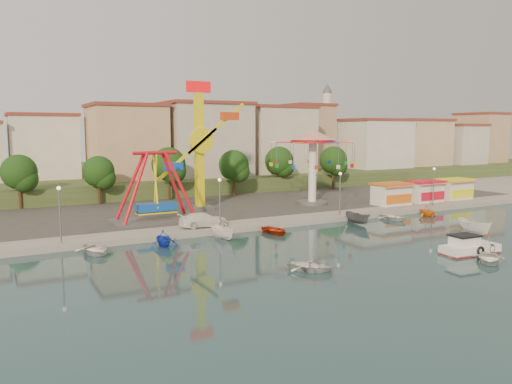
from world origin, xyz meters
TOP-DOWN VIEW (x-y plane):
  - ground at (0.00, 0.00)m, footprint 200.00×200.00m
  - quay_deck at (0.00, 62.00)m, footprint 200.00×100.00m
  - asphalt_pad at (0.00, 30.00)m, footprint 90.00×28.00m
  - hill_terrace at (0.00, 67.00)m, footprint 200.00×60.00m
  - pirate_ship_ride at (-12.94, 19.64)m, footprint 10.00×5.00m
  - kamikaze_tower at (-4.99, 24.87)m, footprint 7.99×3.10m
  - wave_swinger at (10.37, 22.30)m, footprint 11.60×11.60m
  - booth_left at (19.67, 16.49)m, footprint 5.40×3.78m
  - booth_mid at (26.15, 16.49)m, footprint 5.40×3.78m
  - booth_right at (32.31, 16.49)m, footprint 5.40×3.78m
  - lamp_post_0 at (-24.00, 13.00)m, footprint 0.14×0.14m
  - lamp_post_1 at (-8.00, 13.00)m, footprint 0.14×0.14m
  - lamp_post_2 at (8.00, 13.00)m, footprint 0.14×0.14m
  - lamp_post_3 at (24.00, 13.00)m, footprint 0.14×0.14m
  - tree_0 at (-26.00, 36.98)m, footprint 4.60×4.60m
  - tree_1 at (-16.00, 36.24)m, footprint 4.35×4.35m
  - tree_2 at (-6.00, 35.81)m, footprint 5.02×5.02m
  - tree_3 at (4.00, 34.36)m, footprint 4.68×4.68m
  - tree_4 at (14.00, 37.35)m, footprint 4.86×4.86m
  - tree_5 at (24.00, 35.54)m, footprint 4.83×4.83m
  - building_1 at (-21.33, 51.38)m, footprint 12.33×9.01m
  - building_2 at (-8.19, 51.96)m, footprint 11.95×9.28m
  - building_3 at (5.60, 48.80)m, footprint 12.59×10.50m
  - building_4 at (19.07, 52.20)m, footprint 10.75×9.23m
  - building_5 at (32.37, 50.33)m, footprint 12.77×10.96m
  - building_6 at (44.15, 48.77)m, footprint 8.23×8.98m
  - building_7 at (56.03, 53.70)m, footprint 11.59×10.93m
  - building_8 at (69.93, 47.19)m, footprint 12.84×9.28m
  - building_9 at (83.46, 49.95)m, footprint 12.95×9.17m
  - minaret at (36.00, 54.00)m, footprint 2.80×2.80m
  - cabin_motorboat at (7.66, -5.96)m, footprint 5.59×2.44m
  - rowboat_a at (-7.82, -3.71)m, footprint 4.12×4.26m
  - rowboat_b at (6.60, -8.78)m, footprint 4.46×4.27m
  - skiff at (15.26, -0.55)m, footprint 1.91×4.44m
  - van at (-9.48, 14.00)m, footprint 5.37×2.29m
  - moored_boat_0 at (-21.56, 9.80)m, footprint 3.33×4.35m
  - moored_boat_1 at (-15.29, 9.80)m, footprint 2.73×3.12m
  - moored_boat_2 at (-9.05, 9.80)m, footprint 1.91×3.88m
  - moored_boat_3 at (-3.08, 9.80)m, footprint 3.10×3.98m
  - moored_boat_5 at (8.19, 9.80)m, footprint 1.71×3.86m
  - moored_boat_6 at (13.78, 9.80)m, footprint 2.89×3.88m
  - moored_boat_7 at (19.46, 9.80)m, footprint 2.46×2.83m

SIDE VIEW (x-z plane):
  - ground at x=0.00m, z-range 0.00..0.00m
  - quay_deck at x=0.00m, z-range 0.00..0.60m
  - rowboat_a at x=-7.82m, z-range 0.00..0.72m
  - rowboat_b at x=6.60m, z-range 0.00..0.75m
  - moored_boat_3 at x=-3.08m, z-range 0.00..0.75m
  - moored_boat_6 at x=13.78m, z-range 0.00..0.77m
  - moored_boat_0 at x=-21.56m, z-range 0.00..0.84m
  - cabin_motorboat at x=7.66m, z-range -0.45..1.48m
  - asphalt_pad at x=0.00m, z-range 0.60..0.61m
  - moored_boat_2 at x=-9.05m, z-range 0.00..1.44m
  - moored_boat_5 at x=8.19m, z-range 0.00..1.45m
  - moored_boat_7 at x=19.46m, z-range 0.00..1.47m
  - moored_boat_1 at x=-15.29m, z-range 0.00..1.57m
  - skiff at x=15.26m, z-range 0.00..1.68m
  - van at x=-9.48m, z-range 0.60..2.14m
  - hill_terrace at x=0.00m, z-range 0.00..3.00m
  - booth_left at x=19.67m, z-range 0.62..3.70m
  - booth_mid at x=26.15m, z-range 0.62..3.70m
  - booth_right at x=32.31m, z-range 0.62..3.70m
  - lamp_post_0 at x=-24.00m, z-range 0.60..5.60m
  - lamp_post_1 at x=-8.00m, z-range 0.60..5.60m
  - lamp_post_2 at x=8.00m, z-range 0.60..5.60m
  - lamp_post_3 at x=24.00m, z-range 0.60..5.60m
  - pirate_ship_ride at x=-12.94m, z-range 0.39..8.39m
  - tree_1 at x=-16.00m, z-range 1.80..8.60m
  - tree_0 at x=-26.00m, z-range 1.87..9.07m
  - tree_3 at x=4.00m, z-range 1.90..9.21m
  - tree_5 at x=24.00m, z-range 1.94..9.48m
  - tree_4 at x=14.00m, z-range 1.95..9.55m
  - tree_2 at x=-6.00m, z-range 1.99..9.84m
  - building_1 at x=-21.33m, z-range 3.00..11.63m
  - building_7 at x=56.03m, z-range 3.00..11.76m
  - building_3 at x=5.60m, z-range 3.00..12.20m
  - building_9 at x=83.46m, z-range 3.00..12.21m
  - building_4 at x=19.07m, z-range 3.00..12.24m
  - wave_swinger at x=10.37m, z-range 3.00..13.40m
  - kamikaze_tower at x=-4.99m, z-range 0.16..16.66m
  - building_5 at x=32.37m, z-range 3.00..14.21m
  - building_2 at x=-8.19m, z-range 3.00..14.23m
  - building_6 at x=44.15m, z-range 3.00..15.36m
  - building_8 at x=69.93m, z-range 3.00..15.58m
  - minaret at x=36.00m, z-range 3.55..21.55m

